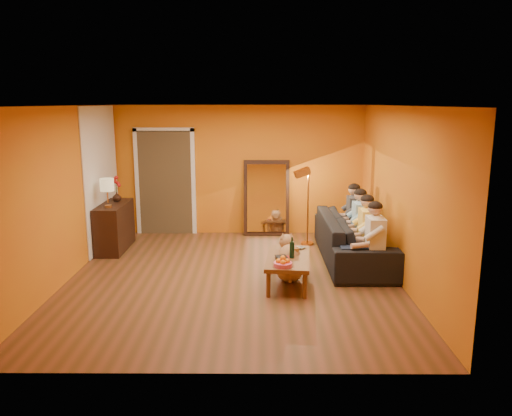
{
  "coord_description": "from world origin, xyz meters",
  "views": [
    {
      "loc": [
        0.39,
        -7.26,
        2.65
      ],
      "look_at": [
        0.35,
        0.5,
        1.0
      ],
      "focal_mm": 35.0,
      "sensor_mm": 36.0,
      "label": 1
    }
  ],
  "objects_px": {
    "person_far_right": "(354,217)",
    "laptop": "(299,249)",
    "person_mid_right": "(360,224)",
    "tumbler": "(296,251)",
    "floor_lamp": "(308,207)",
    "wine_bottle": "(292,248)",
    "sofa": "(353,239)",
    "person_far_left": "(375,242)",
    "sideboard": "(115,227)",
    "person_mid_left": "(367,232)",
    "table_lamp": "(107,193)",
    "dog": "(289,257)",
    "mirror_frame": "(266,198)",
    "vase": "(117,197)",
    "coffee_table": "(288,270)"
  },
  "relations": [
    {
      "from": "table_lamp",
      "to": "floor_lamp",
      "type": "relative_size",
      "value": 0.35
    },
    {
      "from": "mirror_frame",
      "to": "vase",
      "type": "height_order",
      "value": "mirror_frame"
    },
    {
      "from": "person_mid_left",
      "to": "floor_lamp",
      "type": "bearing_deg",
      "value": 120.08
    },
    {
      "from": "floor_lamp",
      "to": "vase",
      "type": "relative_size",
      "value": 8.43
    },
    {
      "from": "sofa",
      "to": "dog",
      "type": "relative_size",
      "value": 3.69
    },
    {
      "from": "person_far_right",
      "to": "laptop",
      "type": "distance_m",
      "value": 1.84
    },
    {
      "from": "person_mid_left",
      "to": "person_far_left",
      "type": "bearing_deg",
      "value": -90.0
    },
    {
      "from": "sofa",
      "to": "person_far_left",
      "type": "height_order",
      "value": "person_far_left"
    },
    {
      "from": "table_lamp",
      "to": "wine_bottle",
      "type": "distance_m",
      "value": 3.51
    },
    {
      "from": "person_far_left",
      "to": "tumbler",
      "type": "xyz_separation_m",
      "value": [
        -1.18,
        -0.03,
        -0.14
      ]
    },
    {
      "from": "person_far_left",
      "to": "person_mid_left",
      "type": "bearing_deg",
      "value": 90.0
    },
    {
      "from": "vase",
      "to": "dog",
      "type": "bearing_deg",
      "value": -30.68
    },
    {
      "from": "person_far_left",
      "to": "dog",
      "type": "bearing_deg",
      "value": 178.23
    },
    {
      "from": "sideboard",
      "to": "table_lamp",
      "type": "bearing_deg",
      "value": -90.0
    },
    {
      "from": "person_mid_left",
      "to": "mirror_frame",
      "type": "bearing_deg",
      "value": 126.22
    },
    {
      "from": "coffee_table",
      "to": "vase",
      "type": "bearing_deg",
      "value": 152.03
    },
    {
      "from": "sideboard",
      "to": "coffee_table",
      "type": "bearing_deg",
      "value": -30.05
    },
    {
      "from": "mirror_frame",
      "to": "sideboard",
      "type": "distance_m",
      "value": 3.01
    },
    {
      "from": "person_far_right",
      "to": "vase",
      "type": "height_order",
      "value": "person_far_right"
    },
    {
      "from": "table_lamp",
      "to": "dog",
      "type": "xyz_separation_m",
      "value": [
        3.1,
        -1.29,
        -0.75
      ]
    },
    {
      "from": "person_mid_left",
      "to": "person_mid_right",
      "type": "distance_m",
      "value": 0.55
    },
    {
      "from": "floor_lamp",
      "to": "wine_bottle",
      "type": "relative_size",
      "value": 4.65
    },
    {
      "from": "wine_bottle",
      "to": "person_mid_left",
      "type": "bearing_deg",
      "value": 30.9
    },
    {
      "from": "floor_lamp",
      "to": "sofa",
      "type": "bearing_deg",
      "value": -63.6
    },
    {
      "from": "table_lamp",
      "to": "person_mid_left",
      "type": "distance_m",
      "value": 4.47
    },
    {
      "from": "table_lamp",
      "to": "person_mid_right",
      "type": "relative_size",
      "value": 0.42
    },
    {
      "from": "sofa",
      "to": "dog",
      "type": "height_order",
      "value": "sofa"
    },
    {
      "from": "sideboard",
      "to": "coffee_table",
      "type": "relative_size",
      "value": 0.97
    },
    {
      "from": "person_far_left",
      "to": "floor_lamp",
      "type": "bearing_deg",
      "value": 112.6
    },
    {
      "from": "sofa",
      "to": "person_far_left",
      "type": "xyz_separation_m",
      "value": [
        0.13,
        -1.0,
        0.23
      ]
    },
    {
      "from": "coffee_table",
      "to": "dog",
      "type": "height_order",
      "value": "dog"
    },
    {
      "from": "sideboard",
      "to": "laptop",
      "type": "bearing_deg",
      "value": -23.69
    },
    {
      "from": "sideboard",
      "to": "wine_bottle",
      "type": "height_order",
      "value": "sideboard"
    },
    {
      "from": "table_lamp",
      "to": "sideboard",
      "type": "bearing_deg",
      "value": 90.0
    },
    {
      "from": "sideboard",
      "to": "vase",
      "type": "bearing_deg",
      "value": 90.0
    },
    {
      "from": "person_mid_right",
      "to": "tumbler",
      "type": "relative_size",
      "value": 10.91
    },
    {
      "from": "dog",
      "to": "person_far_left",
      "type": "distance_m",
      "value": 1.3
    },
    {
      "from": "dog",
      "to": "person_far_right",
      "type": "bearing_deg",
      "value": 54.09
    },
    {
      "from": "table_lamp",
      "to": "dog",
      "type": "relative_size",
      "value": 0.72
    },
    {
      "from": "coffee_table",
      "to": "person_far_right",
      "type": "xyz_separation_m",
      "value": [
        1.3,
        1.8,
        0.4
      ]
    },
    {
      "from": "sideboard",
      "to": "person_mid_left",
      "type": "height_order",
      "value": "person_mid_left"
    },
    {
      "from": "table_lamp",
      "to": "person_far_right",
      "type": "distance_m",
      "value": 4.41
    },
    {
      "from": "table_lamp",
      "to": "wine_bottle",
      "type": "relative_size",
      "value": 1.65
    },
    {
      "from": "mirror_frame",
      "to": "coffee_table",
      "type": "bearing_deg",
      "value": -84.42
    },
    {
      "from": "sofa",
      "to": "laptop",
      "type": "height_order",
      "value": "sofa"
    },
    {
      "from": "sideboard",
      "to": "wine_bottle",
      "type": "xyz_separation_m",
      "value": [
        3.12,
        -1.83,
        0.15
      ]
    },
    {
      "from": "mirror_frame",
      "to": "vase",
      "type": "relative_size",
      "value": 8.9
    },
    {
      "from": "sideboard",
      "to": "sofa",
      "type": "xyz_separation_m",
      "value": [
        4.24,
        -0.63,
        -0.04
      ]
    },
    {
      "from": "sideboard",
      "to": "sofa",
      "type": "distance_m",
      "value": 4.29
    },
    {
      "from": "person_far_right",
      "to": "person_mid_left",
      "type": "bearing_deg",
      "value": -90.0
    }
  ]
}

